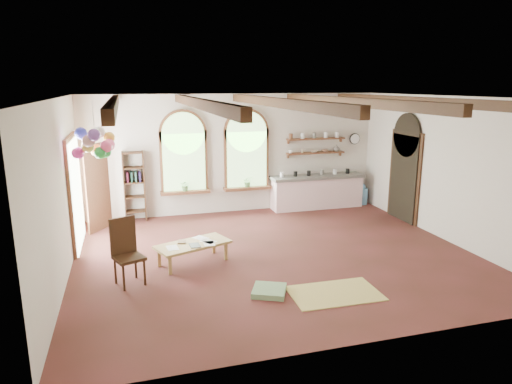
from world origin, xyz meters
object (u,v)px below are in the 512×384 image
object	(u,v)px
side_chair	(129,266)
balloon_cluster	(95,143)
kitchen_counter	(317,191)
coffee_table	(193,246)

from	to	relation	value
side_chair	balloon_cluster	size ratio (longest dim) A/B	1.03
kitchen_counter	side_chair	xyz separation A→B (m)	(-5.22, -3.84, -0.13)
kitchen_counter	side_chair	size ratio (longest dim) A/B	2.27
kitchen_counter	balloon_cluster	bearing A→B (deg)	-157.21
balloon_cluster	kitchen_counter	bearing A→B (deg)	22.79
side_chair	coffee_table	bearing A→B (deg)	28.23
balloon_cluster	coffee_table	bearing A→B (deg)	-24.67
coffee_table	kitchen_counter	bearing A→B (deg)	38.51
kitchen_counter	coffee_table	distance (m)	5.11
coffee_table	balloon_cluster	xyz separation A→B (m)	(-1.71, 0.78, 1.97)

